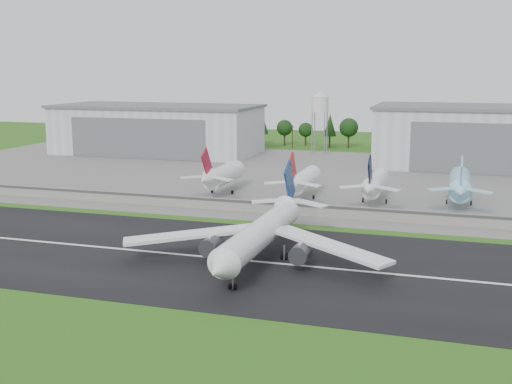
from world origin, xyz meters
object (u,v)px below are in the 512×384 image
(main_airliner, at_px, (259,240))
(parked_jet_navy, at_px, (375,184))
(parked_jet_red_a, at_px, (220,175))
(parked_jet_skyblue, at_px, (460,185))
(parked_jet_red_b, at_px, (302,180))

(main_airliner, relative_size, parked_jet_navy, 1.89)
(main_airliner, bearing_deg, parked_jet_red_a, -62.59)
(main_airliner, xyz_separation_m, parked_jet_skyblue, (40.01, 72.04, 1.50))
(parked_jet_red_b, bearing_deg, main_airliner, -84.22)
(parked_jet_navy, bearing_deg, parked_jet_skyblue, 11.66)
(parked_jet_navy, bearing_deg, parked_jet_red_a, 179.96)
(parked_jet_skyblue, bearing_deg, parked_jet_red_a, -176.11)
(parked_jet_red_a, bearing_deg, parked_jet_red_b, -0.08)
(parked_jet_red_b, distance_m, parked_jet_navy, 22.36)
(parked_jet_red_a, height_order, parked_jet_skyblue, parked_jet_skyblue)
(parked_jet_red_a, relative_size, parked_jet_red_b, 1.00)
(main_airliner, xyz_separation_m, parked_jet_red_b, (-6.78, 66.99, 1.23))
(parked_jet_red_a, relative_size, parked_jet_skyblue, 0.84)
(main_airliner, distance_m, parked_jet_navy, 68.79)
(main_airliner, bearing_deg, parked_jet_navy, -102.35)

